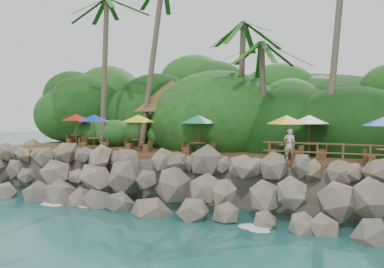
% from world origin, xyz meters
% --- Properties ---
extents(ground, '(140.00, 140.00, 0.00)m').
position_xyz_m(ground, '(0.00, 0.00, 0.00)').
color(ground, '#19514F').
rests_on(ground, ground).
extents(land_base, '(32.00, 25.20, 2.10)m').
position_xyz_m(land_base, '(0.00, 16.00, 1.05)').
color(land_base, gray).
rests_on(land_base, ground).
extents(jungle_hill, '(44.80, 28.00, 15.40)m').
position_xyz_m(jungle_hill, '(0.00, 23.50, 0.00)').
color(jungle_hill, '#143811').
rests_on(jungle_hill, ground).
extents(seawall, '(29.00, 4.00, 2.30)m').
position_xyz_m(seawall, '(0.00, 2.00, 1.15)').
color(seawall, gray).
rests_on(seawall, ground).
extents(terrace, '(26.00, 5.00, 0.20)m').
position_xyz_m(terrace, '(0.00, 6.00, 2.20)').
color(terrace, brown).
rests_on(terrace, land_base).
extents(jungle_foliage, '(44.00, 16.00, 12.00)m').
position_xyz_m(jungle_foliage, '(0.00, 15.00, 0.00)').
color(jungle_foliage, '#143811').
rests_on(jungle_foliage, ground).
extents(foam_line, '(25.20, 0.80, 0.06)m').
position_xyz_m(foam_line, '(0.00, 0.30, 0.03)').
color(foam_line, white).
rests_on(foam_line, ground).
extents(palapa, '(5.30, 5.30, 4.60)m').
position_xyz_m(palapa, '(-3.47, 10.02, 5.79)').
color(palapa, brown).
rests_on(palapa, ground).
extents(dining_clusters, '(23.78, 5.24, 2.21)m').
position_xyz_m(dining_clusters, '(2.33, 5.94, 4.13)').
color(dining_clusters, brown).
rests_on(dining_clusters, terrace).
extents(railing, '(7.20, 0.10, 1.00)m').
position_xyz_m(railing, '(8.50, 3.65, 2.91)').
color(railing, brown).
rests_on(railing, terrace).
extents(waiter, '(0.66, 0.54, 1.56)m').
position_xyz_m(waiter, '(5.88, 4.89, 3.08)').
color(waiter, silver).
rests_on(waiter, terrace).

